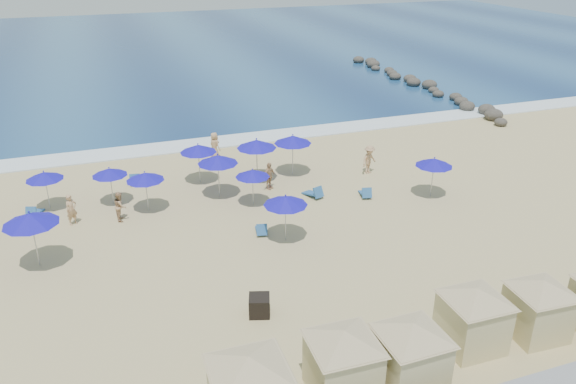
{
  "coord_description": "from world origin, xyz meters",
  "views": [
    {
      "loc": [
        -6.33,
        -22.01,
        13.34
      ],
      "look_at": [
        2.58,
        3.0,
        1.31
      ],
      "focal_mm": 35.0,
      "sensor_mm": 36.0,
      "label": 1
    }
  ],
  "objects_px": {
    "umbrella_2": "(44,176)",
    "umbrella_11": "(434,162)",
    "umbrella_4": "(109,172)",
    "beachgoer_4": "(215,145)",
    "trash_bin": "(259,306)",
    "cabana_0": "(249,383)",
    "cabana_4": "(540,300)",
    "umbrella_3": "(30,219)",
    "umbrella_8": "(252,173)",
    "beachgoer_2": "(269,176)",
    "umbrella_6": "(286,201)",
    "umbrella_7": "(218,159)",
    "beachgoer_0": "(71,210)",
    "beachgoer_3": "(369,159)",
    "umbrella_9": "(257,144)",
    "beachgoer_1": "(120,206)",
    "umbrella_12": "(198,148)",
    "umbrella_5": "(145,177)",
    "cabana_1": "(343,354)",
    "rock_jetty": "(419,84)",
    "umbrella_10": "(293,139)",
    "cabana_2": "(411,346)",
    "cabana_3": "(474,310)"
  },
  "relations": [
    {
      "from": "beachgoer_3",
      "to": "beachgoer_4",
      "type": "distance_m",
      "value": 10.23
    },
    {
      "from": "umbrella_6",
      "to": "umbrella_7",
      "type": "bearing_deg",
      "value": 107.23
    },
    {
      "from": "cabana_0",
      "to": "cabana_4",
      "type": "distance_m",
      "value": 11.06
    },
    {
      "from": "umbrella_3",
      "to": "beachgoer_4",
      "type": "height_order",
      "value": "umbrella_3"
    },
    {
      "from": "umbrella_3",
      "to": "umbrella_10",
      "type": "height_order",
      "value": "umbrella_3"
    },
    {
      "from": "cabana_4",
      "to": "beachgoer_1",
      "type": "bearing_deg",
      "value": 132.83
    },
    {
      "from": "umbrella_12",
      "to": "umbrella_6",
      "type": "bearing_deg",
      "value": -73.49
    },
    {
      "from": "cabana_4",
      "to": "umbrella_6",
      "type": "relative_size",
      "value": 1.69
    },
    {
      "from": "beachgoer_1",
      "to": "beachgoer_2",
      "type": "height_order",
      "value": "beachgoer_2"
    },
    {
      "from": "rock_jetty",
      "to": "beachgoer_3",
      "type": "relative_size",
      "value": 14.82
    },
    {
      "from": "trash_bin",
      "to": "beachgoer_3",
      "type": "bearing_deg",
      "value": 65.13
    },
    {
      "from": "umbrella_2",
      "to": "umbrella_3",
      "type": "height_order",
      "value": "umbrella_3"
    },
    {
      "from": "umbrella_12",
      "to": "beachgoer_2",
      "type": "relative_size",
      "value": 1.51
    },
    {
      "from": "trash_bin",
      "to": "umbrella_2",
      "type": "relative_size",
      "value": 0.36
    },
    {
      "from": "cabana_1",
      "to": "umbrella_10",
      "type": "xyz_separation_m",
      "value": [
        4.83,
        17.81,
        0.69
      ]
    },
    {
      "from": "umbrella_5",
      "to": "beachgoer_4",
      "type": "height_order",
      "value": "umbrella_5"
    },
    {
      "from": "umbrella_7",
      "to": "beachgoer_0",
      "type": "height_order",
      "value": "umbrella_7"
    },
    {
      "from": "umbrella_5",
      "to": "umbrella_11",
      "type": "bearing_deg",
      "value": -12.7
    },
    {
      "from": "cabana_4",
      "to": "umbrella_12",
      "type": "bearing_deg",
      "value": 115.72
    },
    {
      "from": "cabana_2",
      "to": "cabana_4",
      "type": "bearing_deg",
      "value": 6.85
    },
    {
      "from": "umbrella_9",
      "to": "cabana_0",
      "type": "bearing_deg",
      "value": -107.35
    },
    {
      "from": "cabana_4",
      "to": "umbrella_11",
      "type": "relative_size",
      "value": 1.73
    },
    {
      "from": "cabana_0",
      "to": "beachgoer_2",
      "type": "distance_m",
      "value": 17.5
    },
    {
      "from": "umbrella_8",
      "to": "beachgoer_4",
      "type": "bearing_deg",
      "value": 92.65
    },
    {
      "from": "rock_jetty",
      "to": "cabana_0",
      "type": "height_order",
      "value": "cabana_0"
    },
    {
      "from": "umbrella_12",
      "to": "beachgoer_1",
      "type": "height_order",
      "value": "umbrella_12"
    },
    {
      "from": "umbrella_8",
      "to": "beachgoer_4",
      "type": "height_order",
      "value": "umbrella_8"
    },
    {
      "from": "umbrella_4",
      "to": "beachgoer_0",
      "type": "relative_size",
      "value": 1.32
    },
    {
      "from": "umbrella_12",
      "to": "umbrella_5",
      "type": "bearing_deg",
      "value": -139.59
    },
    {
      "from": "rock_jetty",
      "to": "umbrella_9",
      "type": "bearing_deg",
      "value": -141.91
    },
    {
      "from": "cabana_2",
      "to": "umbrella_9",
      "type": "relative_size",
      "value": 1.58
    },
    {
      "from": "umbrella_6",
      "to": "beachgoer_0",
      "type": "relative_size",
      "value": 1.48
    },
    {
      "from": "umbrella_10",
      "to": "beachgoer_0",
      "type": "height_order",
      "value": "umbrella_10"
    },
    {
      "from": "umbrella_9",
      "to": "beachgoer_2",
      "type": "bearing_deg",
      "value": -78.67
    },
    {
      "from": "rock_jetty",
      "to": "cabana_2",
      "type": "distance_m",
      "value": 41.19
    },
    {
      "from": "trash_bin",
      "to": "beachgoer_1",
      "type": "xyz_separation_m",
      "value": [
        -4.39,
        10.13,
        0.38
      ]
    },
    {
      "from": "beachgoer_2",
      "to": "beachgoer_4",
      "type": "xyz_separation_m",
      "value": [
        -1.82,
        6.07,
        0.06
      ]
    },
    {
      "from": "umbrella_4",
      "to": "beachgoer_4",
      "type": "height_order",
      "value": "umbrella_4"
    },
    {
      "from": "umbrella_6",
      "to": "beachgoer_1",
      "type": "bearing_deg",
      "value": 146.37
    },
    {
      "from": "umbrella_6",
      "to": "umbrella_10",
      "type": "relative_size",
      "value": 0.93
    },
    {
      "from": "umbrella_8",
      "to": "beachgoer_2",
      "type": "height_order",
      "value": "umbrella_8"
    },
    {
      "from": "umbrella_2",
      "to": "beachgoer_0",
      "type": "height_order",
      "value": "umbrella_2"
    },
    {
      "from": "rock_jetty",
      "to": "umbrella_2",
      "type": "xyz_separation_m",
      "value": [
        -33.31,
        -16.92,
        1.56
      ]
    },
    {
      "from": "umbrella_4",
      "to": "umbrella_9",
      "type": "xyz_separation_m",
      "value": [
        8.4,
        0.42,
        0.46
      ]
    },
    {
      "from": "cabana_3",
      "to": "beachgoer_0",
      "type": "distance_m",
      "value": 19.84
    },
    {
      "from": "umbrella_2",
      "to": "umbrella_11",
      "type": "bearing_deg",
      "value": -15.04
    },
    {
      "from": "trash_bin",
      "to": "beachgoer_0",
      "type": "height_order",
      "value": "beachgoer_0"
    },
    {
      "from": "beachgoer_3",
      "to": "umbrella_2",
      "type": "bearing_deg",
      "value": 150.94
    },
    {
      "from": "cabana_1",
      "to": "umbrella_10",
      "type": "distance_m",
      "value": 18.46
    },
    {
      "from": "umbrella_6",
      "to": "cabana_1",
      "type": "bearing_deg",
      "value": -99.33
    }
  ]
}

